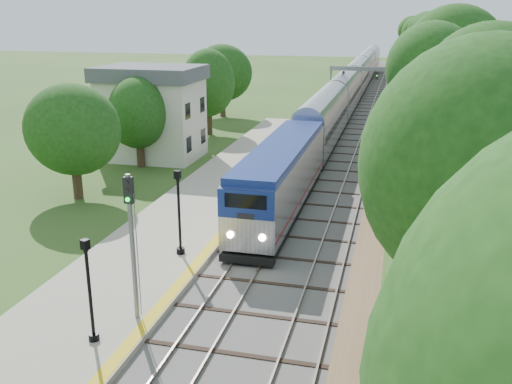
% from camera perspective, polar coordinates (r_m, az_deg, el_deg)
% --- Properties ---
extents(ground, '(320.00, 320.00, 0.00)m').
position_cam_1_polar(ground, '(21.05, -8.12, -18.35)').
color(ground, '#2D4C19').
rests_on(ground, ground).
extents(trackbed, '(9.50, 170.00, 0.28)m').
position_cam_1_polar(trackbed, '(76.82, 10.44, 7.98)').
color(trackbed, '#4C4944').
rests_on(trackbed, ground).
extents(platform, '(6.40, 68.00, 0.38)m').
position_cam_1_polar(platform, '(35.98, -6.31, -2.28)').
color(platform, gray).
rests_on(platform, ground).
extents(yellow_stripe, '(0.55, 68.00, 0.01)m').
position_cam_1_polar(yellow_stripe, '(35.06, -1.94, -2.37)').
color(yellow_stripe, gold).
rests_on(yellow_stripe, platform).
extents(embankment, '(10.64, 170.00, 11.70)m').
position_cam_1_polar(embankment, '(76.46, 16.84, 8.92)').
color(embankment, brown).
rests_on(embankment, ground).
extents(station_building, '(8.60, 6.60, 8.00)m').
position_cam_1_polar(station_building, '(50.88, -10.35, 7.89)').
color(station_building, beige).
rests_on(station_building, ground).
extents(signal_gantry, '(8.40, 0.38, 6.20)m').
position_cam_1_polar(signal_gantry, '(71.20, 10.74, 11.11)').
color(signal_gantry, slate).
rests_on(signal_gantry, ground).
extents(trees_behind_platform, '(7.82, 53.32, 7.21)m').
position_cam_1_polar(trees_behind_platform, '(41.31, -12.08, 6.25)').
color(trees_behind_platform, '#332316').
rests_on(trees_behind_platform, ground).
extents(train, '(2.90, 116.35, 4.26)m').
position_cam_1_polar(train, '(83.25, 9.47, 10.22)').
color(train, black).
rests_on(train, trackbed).
extents(lamppost_mid, '(0.41, 0.41, 4.11)m').
position_cam_1_polar(lamppost_mid, '(22.35, -16.25, -10.00)').
color(lamppost_mid, black).
rests_on(lamppost_mid, platform).
extents(lamppost_far, '(0.44, 0.44, 4.44)m').
position_cam_1_polar(lamppost_far, '(29.21, -7.68, -2.53)').
color(lamppost_far, black).
rests_on(lamppost_far, platform).
extents(signal_platform, '(0.36, 0.28, 6.08)m').
position_cam_1_polar(signal_platform, '(22.76, -12.34, -3.93)').
color(signal_platform, slate).
rests_on(signal_platform, platform).
extents(signal_farside, '(0.34, 0.27, 6.13)m').
position_cam_1_polar(signal_farside, '(36.06, 12.73, 3.53)').
color(signal_farside, slate).
rests_on(signal_farside, ground).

